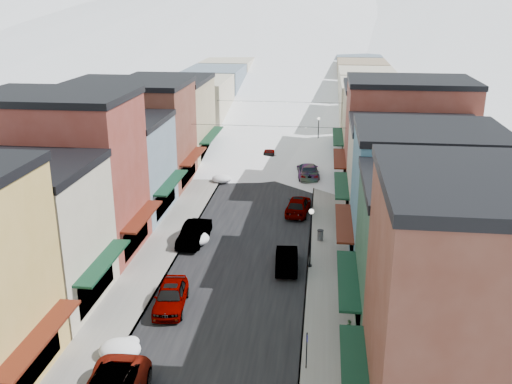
% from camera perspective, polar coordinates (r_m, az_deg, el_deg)
% --- Properties ---
extents(road, '(10.00, 160.00, 0.01)m').
position_cam_1_polar(road, '(81.07, 2.57, 5.28)').
color(road, black).
rests_on(road, ground).
extents(sidewalk_left, '(3.20, 160.00, 0.15)m').
position_cam_1_polar(sidewalk_left, '(81.79, -2.07, 5.46)').
color(sidewalk_left, gray).
rests_on(sidewalk_left, ground).
extents(sidewalk_right, '(3.20, 160.00, 0.15)m').
position_cam_1_polar(sidewalk_right, '(80.85, 7.26, 5.16)').
color(sidewalk_right, gray).
rests_on(sidewalk_right, ground).
extents(curb_left, '(0.10, 160.00, 0.15)m').
position_cam_1_polar(curb_left, '(81.57, -0.99, 5.43)').
color(curb_left, slate).
rests_on(curb_left, ground).
extents(curb_right, '(0.10, 160.00, 0.15)m').
position_cam_1_polar(curb_right, '(80.84, 6.15, 5.21)').
color(curb_right, slate).
rests_on(curb_right, ground).
extents(bldg_l_cream, '(11.30, 8.20, 9.50)m').
position_cam_1_polar(bldg_l_cream, '(39.10, -22.84, -3.98)').
color(bldg_l_cream, '#C0B59B').
rests_on(bldg_l_cream, ground).
extents(bldg_l_brick_near, '(12.30, 8.20, 12.50)m').
position_cam_1_polar(bldg_l_brick_near, '(45.50, -18.84, 1.62)').
color(bldg_l_brick_near, maroon).
rests_on(bldg_l_brick_near, ground).
extents(bldg_l_grayblue, '(11.30, 9.20, 9.00)m').
position_cam_1_polar(bldg_l_grayblue, '(53.25, -14.34, 2.50)').
color(bldg_l_grayblue, slate).
rests_on(bldg_l_grayblue, ground).
extents(bldg_l_brick_far, '(13.30, 9.20, 11.00)m').
position_cam_1_polar(bldg_l_brick_far, '(61.52, -12.36, 5.77)').
color(bldg_l_brick_far, brown).
rests_on(bldg_l_brick_far, ground).
extents(bldg_l_tan, '(11.30, 11.20, 10.00)m').
position_cam_1_polar(bldg_l_tan, '(70.65, -8.96, 7.21)').
color(bldg_l_tan, tan).
rests_on(bldg_l_tan, ground).
extents(bldg_r_brick_near, '(12.30, 9.20, 12.50)m').
position_cam_1_polar(bldg_r_brick_near, '(26.26, 23.91, -11.78)').
color(bldg_r_brick_near, '#5E2C1E').
rests_on(bldg_r_brick_near, ground).
extents(bldg_r_green, '(11.30, 9.20, 9.50)m').
position_cam_1_polar(bldg_r_green, '(34.53, 18.69, -6.46)').
color(bldg_r_green, '#20432F').
rests_on(bldg_r_green, ground).
extents(bldg_r_blue, '(11.30, 9.20, 10.50)m').
position_cam_1_polar(bldg_r_blue, '(42.55, 16.47, -0.72)').
color(bldg_r_blue, '#386880').
rests_on(bldg_r_blue, ground).
extents(bldg_r_cream, '(12.30, 9.20, 9.00)m').
position_cam_1_polar(bldg_r_cream, '(51.32, 15.41, 1.80)').
color(bldg_r_cream, '#B4AA91').
rests_on(bldg_r_cream, ground).
extents(bldg_r_brick_far, '(13.30, 9.20, 11.50)m').
position_cam_1_polar(bldg_r_brick_far, '(59.69, 14.82, 5.43)').
color(bldg_r_brick_far, maroon).
rests_on(bldg_r_brick_far, ground).
extents(bldg_r_tan, '(11.30, 11.20, 9.50)m').
position_cam_1_polar(bldg_r_tan, '(69.48, 12.89, 6.56)').
color(bldg_r_tan, tan).
rests_on(bldg_r_tan, ground).
extents(distant_blocks, '(34.00, 55.00, 8.00)m').
position_cam_1_polar(distant_blocks, '(102.87, 3.60, 10.41)').
color(distant_blocks, gray).
rests_on(distant_blocks, ground).
extents(mountain_ridge, '(670.00, 340.00, 34.00)m').
position_cam_1_polar(mountain_ridge, '(296.91, 2.06, 17.89)').
color(mountain_ridge, silver).
rests_on(mountain_ridge, ground).
extents(overhead_cables, '(16.40, 15.04, 0.04)m').
position_cam_1_polar(overhead_cables, '(67.58, 1.82, 7.94)').
color(overhead_cables, black).
rests_on(overhead_cables, ground).
extents(car_silver_sedan, '(2.40, 4.94, 1.63)m').
position_cam_1_polar(car_silver_sedan, '(37.53, -8.52, -10.26)').
color(car_silver_sedan, '#9A9EA2').
rests_on(car_silver_sedan, ground).
extents(car_dark_hatch, '(2.08, 5.08, 1.64)m').
position_cam_1_polar(car_dark_hatch, '(46.68, -6.21, -4.12)').
color(car_dark_hatch, black).
rests_on(car_dark_hatch, ground).
extents(car_silver_wagon, '(2.57, 5.55, 1.57)m').
position_cam_1_polar(car_silver_wagon, '(72.33, -0.82, 4.27)').
color(car_silver_wagon, '#A8ABB0').
rests_on(car_silver_wagon, ground).
extents(car_green_sedan, '(1.88, 4.69, 1.51)m').
position_cam_1_polar(car_green_sedan, '(42.25, 3.09, -6.68)').
color(car_green_sedan, black).
rests_on(car_green_sedan, ground).
extents(car_gray_suv, '(2.48, 5.13, 1.69)m').
position_cam_1_polar(car_gray_suv, '(52.75, 4.24, -1.29)').
color(car_gray_suv, gray).
rests_on(car_gray_suv, ground).
extents(car_black_sedan, '(2.89, 5.91, 1.66)m').
position_cam_1_polar(car_black_sedan, '(63.40, 5.21, 2.14)').
color(car_black_sedan, black).
rests_on(car_black_sedan, ground).
extents(car_lane_silver, '(2.03, 4.53, 1.51)m').
position_cam_1_polar(car_lane_silver, '(69.26, 1.31, 3.59)').
color(car_lane_silver, '#989BA0').
rests_on(car_lane_silver, ground).
extents(car_lane_white, '(3.34, 6.01, 1.59)m').
position_cam_1_polar(car_lane_white, '(84.02, 3.32, 6.30)').
color(car_lane_white, silver).
rests_on(car_lane_white, ground).
extents(parking_sign, '(0.09, 0.29, 2.18)m').
position_cam_1_polar(parking_sign, '(31.31, 5.09, -15.23)').
color(parking_sign, black).
rests_on(parking_sign, sidewalk_right).
extents(trash_can, '(0.52, 0.52, 0.89)m').
position_cam_1_polar(trash_can, '(46.90, 6.45, -4.31)').
color(trash_can, slate).
rests_on(trash_can, sidewalk_right).
extents(streetlamp_near, '(0.37, 0.37, 4.50)m').
position_cam_1_polar(streetlamp_near, '(41.50, 5.51, -3.85)').
color(streetlamp_near, black).
rests_on(streetlamp_near, sidewalk_right).
extents(streetlamp_far, '(0.37, 0.37, 4.40)m').
position_cam_1_polar(streetlamp_far, '(74.16, 6.26, 6.23)').
color(streetlamp_far, black).
rests_on(streetlamp_far, sidewalk_right).
extents(planter_far, '(0.44, 0.44, 0.56)m').
position_cam_1_polar(planter_far, '(35.40, 9.31, -12.95)').
color(planter_far, '#275426').
rests_on(planter_far, sidewalk_right).
extents(snow_pile_near, '(2.34, 2.64, 0.99)m').
position_cam_1_polar(snow_pile_near, '(33.62, -13.36, -15.03)').
color(snow_pile_near, white).
rests_on(snow_pile_near, ground).
extents(snow_pile_mid, '(2.66, 2.84, 1.13)m').
position_cam_1_polar(snow_pile_mid, '(46.47, -6.27, -4.61)').
color(snow_pile_mid, white).
rests_on(snow_pile_mid, ground).
extents(snow_pile_far, '(2.13, 2.51, 0.90)m').
position_cam_1_polar(snow_pile_far, '(61.77, -3.43, 1.35)').
color(snow_pile_far, white).
rests_on(snow_pile_far, ground).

